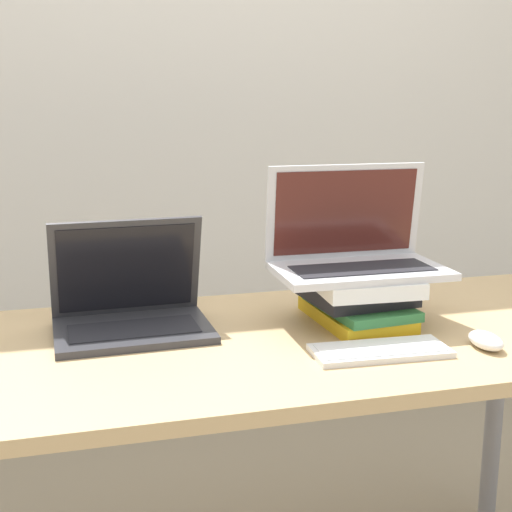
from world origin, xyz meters
TOP-DOWN VIEW (x-y plane):
  - wall_back at (0.00, 1.51)m, footprint 8.00×0.05m
  - desk at (0.00, 0.35)m, footprint 1.58×0.70m
  - laptop_left at (-0.32, 0.47)m, footprint 0.34×0.25m
  - book_stack at (0.18, 0.40)m, footprint 0.23×0.29m
  - laptop_on_books at (0.18, 0.41)m, footprint 0.38×0.23m
  - wireless_keyboard at (0.15, 0.20)m, footprint 0.28×0.13m
  - mouse at (0.37, 0.17)m, footprint 0.06×0.10m

SIDE VIEW (x-z plane):
  - desk at x=0.00m, z-range 0.29..1.03m
  - wireless_keyboard at x=0.15m, z-range 0.74..0.76m
  - mouse at x=0.37m, z-range 0.74..0.77m
  - laptop_left at x=-0.32m, z-range 0.67..0.91m
  - book_stack at x=0.18m, z-range 0.74..0.86m
  - laptop_on_books at x=0.18m, z-range 0.79..1.03m
  - wall_back at x=0.00m, z-range 0.00..2.70m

